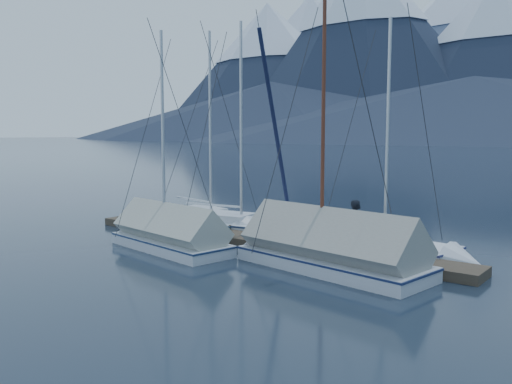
# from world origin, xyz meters

# --- Properties ---
(ground) EXTENTS (1000.00, 1000.00, 0.00)m
(ground) POSITION_xyz_m (0.00, 0.00, 0.00)
(ground) COLOR black
(ground) RESTS_ON ground
(dock) EXTENTS (18.00, 1.50, 0.54)m
(dock) POSITION_xyz_m (0.00, 2.00, 0.11)
(dock) COLOR #382D23
(dock) RESTS_ON ground
(mooring_posts) EXTENTS (15.12, 1.52, 0.35)m
(mooring_posts) POSITION_xyz_m (-0.50, 2.00, 0.35)
(mooring_posts) COLOR #382D23
(mooring_posts) RESTS_ON ground
(sailboat_open_left) EXTENTS (8.15, 3.91, 10.39)m
(sailboat_open_left) POSITION_xyz_m (-4.06, 4.19, 0.18)
(sailboat_open_left) COLOR silver
(sailboat_open_left) RESTS_ON ground
(sailboat_open_mid) EXTENTS (8.19, 3.69, 10.50)m
(sailboat_open_mid) POSITION_xyz_m (-1.73, 3.93, 0.18)
(sailboat_open_mid) COLOR silver
(sailboat_open_mid) RESTS_ON ground
(sailboat_open_right) EXTENTS (7.58, 3.29, 9.75)m
(sailboat_open_right) POSITION_xyz_m (5.25, 3.96, 0.17)
(sailboat_open_right) COLOR white
(sailboat_open_right) RESTS_ON ground
(sailboat_covered_near) EXTENTS (8.13, 3.69, 10.21)m
(sailboat_covered_near) POSITION_xyz_m (3.90, 0.42, 0.51)
(sailboat_covered_near) COLOR silver
(sailboat_covered_near) RESTS_ON ground
(sailboat_covered_far) EXTENTS (6.91, 3.15, 9.36)m
(sailboat_covered_far) POSITION_xyz_m (-2.63, -0.71, 0.46)
(sailboat_covered_far) COLOR silver
(sailboat_covered_far) RESTS_ON ground
(person) EXTENTS (0.63, 0.79, 1.89)m
(person) POSITION_xyz_m (4.63, 1.85, 1.29)
(person) COLOR black
(person) RESTS_ON dock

